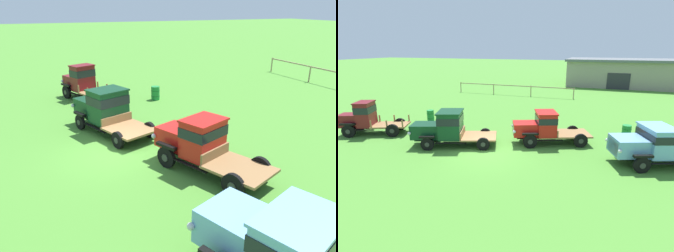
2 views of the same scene
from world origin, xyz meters
TOP-DOWN VIEW (x-y plane):
  - ground_plane at (0.00, 0.00)m, footprint 240.00×240.00m
  - vintage_truck_foreground_near at (-9.72, 0.30)m, footprint 4.95×3.29m
  - vintage_truck_second_in_line at (-2.98, 0.35)m, footprint 5.66×3.54m
  - vintage_truck_midrow_center at (2.72, 2.80)m, footprint 5.29×3.50m
  - vintage_truck_far_side at (8.87, 1.67)m, footprint 6.01×4.01m
  - oil_drum_near_fence at (-7.48, 4.84)m, footprint 0.61×0.61m

SIDE VIEW (x-z plane):
  - ground_plane at x=0.00m, z-range 0.00..0.00m
  - oil_drum_near_fence at x=-7.48m, z-range 0.00..0.94m
  - vintage_truck_midrow_center at x=2.72m, z-range 0.06..2.18m
  - vintage_truck_far_side at x=8.87m, z-range 0.08..2.18m
  - vintage_truck_second_in_line at x=-2.98m, z-range 0.05..2.30m
  - vintage_truck_foreground_near at x=-9.72m, z-range 0.00..2.37m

